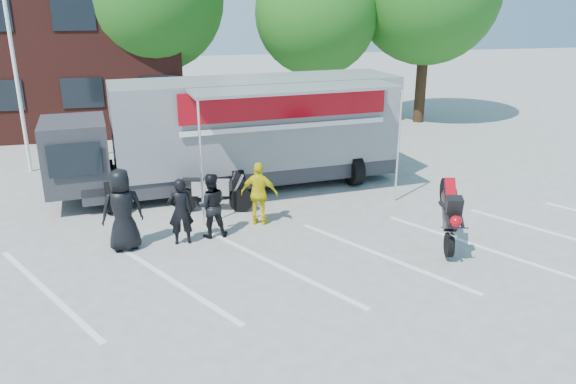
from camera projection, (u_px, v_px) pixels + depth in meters
name	position (u px, v px, depth m)	size (l,w,h in m)	color
ground	(281.00, 289.00, 11.35)	(100.00, 100.00, 0.00)	#A1A19C
parking_bay_lines	(271.00, 267.00, 12.26)	(18.00, 5.00, 0.01)	white
flagpole	(16.00, 16.00, 17.53)	(1.61, 0.12, 8.00)	white
tree_mid	(317.00, 14.00, 24.62)	(5.44, 5.44, 7.68)	#382314
transporter_truck	(244.00, 186.00, 17.60)	(10.45, 5.04, 3.33)	gray
parked_motorcycle	(214.00, 211.00, 15.51)	(0.74, 2.23, 1.17)	silver
stunt_bike_rider	(442.00, 248.00, 13.25)	(0.75, 1.59, 1.87)	black
spectator_leather_a	(122.00, 210.00, 12.88)	(0.95, 0.62, 1.95)	black
spectator_leather_b	(181.00, 211.00, 13.24)	(0.59, 0.39, 1.63)	black
spectator_leather_c	(211.00, 205.00, 13.63)	(0.78, 0.61, 1.62)	black
spectator_hivis	(259.00, 194.00, 14.39)	(0.97, 0.41, 1.66)	yellow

